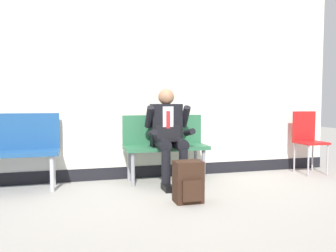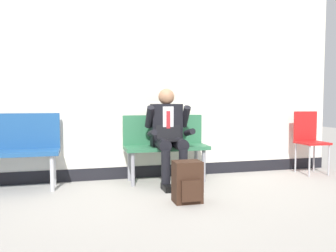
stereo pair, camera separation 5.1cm
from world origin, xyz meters
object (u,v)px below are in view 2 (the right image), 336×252
(bench_with_person, at_px, (165,142))
(bench_empty, at_px, (8,146))
(folding_chair, at_px, (309,136))
(backpack, at_px, (187,182))
(person_seated, at_px, (169,133))

(bench_with_person, xyz_separation_m, bench_empty, (-1.94, 0.00, 0.02))
(folding_chair, bearing_deg, bench_empty, 178.99)
(bench_empty, height_order, backpack, bench_empty)
(folding_chair, bearing_deg, person_seated, -176.66)
(bench_empty, bearing_deg, person_seated, -5.89)
(bench_empty, xyz_separation_m, folding_chair, (4.11, -0.07, 0.01))
(person_seated, height_order, backpack, person_seated)
(person_seated, relative_size, backpack, 2.81)
(backpack, relative_size, folding_chair, 0.48)
(bench_with_person, height_order, backpack, bench_with_person)
(bench_with_person, xyz_separation_m, backpack, (-0.02, -1.05, -0.30))
(backpack, bearing_deg, person_seated, 88.51)
(bench_with_person, height_order, bench_empty, bench_empty)
(bench_empty, bearing_deg, bench_with_person, -0.13)
(person_seated, distance_m, backpack, 0.96)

